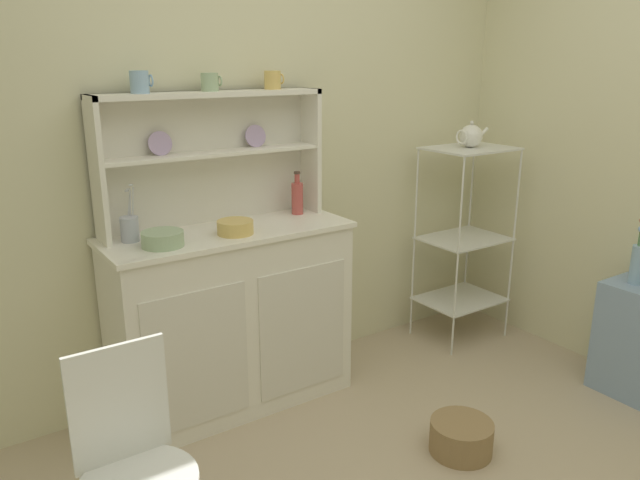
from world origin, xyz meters
TOP-DOWN VIEW (x-y plane):
  - wall_back at (0.00, 1.62)m, footprint 3.84×0.05m
  - hutch_cabinet at (-0.32, 1.37)m, footprint 1.18×0.45m
  - hutch_shelf_unit at (-0.32, 1.53)m, footprint 1.10×0.18m
  - bakers_rack at (1.20, 1.30)m, footprint 0.49×0.38m
  - wire_chair at (-1.09, 0.50)m, footprint 0.36×0.36m
  - floor_basket at (0.32, 0.43)m, footprint 0.28×0.28m
  - cup_sky_0 at (-0.64, 1.49)m, footprint 0.09×0.08m
  - cup_sage_1 at (-0.32, 1.49)m, footprint 0.09×0.08m
  - cup_gold_2 at (0.01, 1.49)m, footprint 0.09×0.08m
  - bowl_mixing_large at (-0.66, 1.29)m, footprint 0.18×0.18m
  - bowl_floral_medium at (-0.32, 1.29)m, footprint 0.17×0.17m
  - jam_bottle at (0.12, 1.45)m, footprint 0.06×0.06m
  - utensil_jar at (-0.75, 1.45)m, footprint 0.08×0.08m
  - porcelain_teapot at (1.20, 1.30)m, footprint 0.22×0.13m
  - flower_vase at (1.44, 0.35)m, footprint 0.08×0.08m

SIDE VIEW (x-z plane):
  - floor_basket at x=0.32m, z-range 0.00..0.15m
  - hutch_cabinet at x=-0.32m, z-range 0.01..0.92m
  - wire_chair at x=-1.09m, z-range 0.09..0.94m
  - flower_vase at x=1.44m, z-range 0.53..0.88m
  - bakers_rack at x=1.20m, z-range 0.11..1.29m
  - bowl_floral_medium at x=-0.32m, z-range 0.91..0.97m
  - bowl_mixing_large at x=-0.66m, z-range 0.91..0.97m
  - utensil_jar at x=-0.75m, z-range 0.84..1.09m
  - jam_bottle at x=0.12m, z-range 0.89..1.11m
  - porcelain_teapot at x=1.20m, z-range 1.17..1.33m
  - wall_back at x=0.00m, z-range 0.00..2.50m
  - hutch_shelf_unit at x=-0.32m, z-range 0.96..1.59m
  - cup_sage_1 at x=-0.32m, z-range 1.53..1.62m
  - cup_gold_2 at x=0.01m, z-range 1.53..1.62m
  - cup_sky_0 at x=-0.64m, z-range 1.53..1.63m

